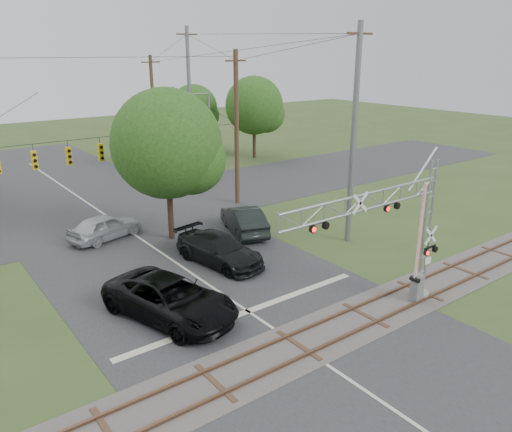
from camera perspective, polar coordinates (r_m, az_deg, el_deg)
ground at (r=19.76m, az=8.91°, el=-17.01°), size 160.00×160.00×0.00m
road_main at (r=26.64m, az=-6.67°, el=-7.02°), size 14.00×90.00×0.02m
road_cross at (r=38.63m, az=-17.26°, el=0.40°), size 90.00×12.00×0.02m
railroad_track at (r=20.92m, az=4.89°, el=-14.53°), size 90.00×3.20×0.17m
crossing_gantry at (r=22.09m, az=15.10°, el=-1.40°), size 9.49×0.86×6.74m
traffic_signal_span at (r=33.97m, az=-14.43°, el=8.07°), size 19.34×0.36×11.50m
pickup_black at (r=22.74m, az=-9.78°, el=-9.30°), size 4.76×7.15×1.82m
car_dark at (r=27.97m, az=-4.22°, el=-3.83°), size 3.30×6.05×1.66m
sedan_silver at (r=32.90m, az=-16.86°, el=-1.18°), size 5.10×3.14×1.62m
suv_dark at (r=32.58m, az=-1.40°, el=-0.43°), size 3.49×5.68×1.77m
streetlight at (r=43.13m, az=-5.48°, el=9.22°), size 2.19×0.23×8.20m
utility_poles at (r=36.86m, az=-14.44°, el=9.80°), size 25.08×28.16×13.45m
treeline at (r=45.19m, az=-20.68°, el=9.63°), size 50.60×30.74×9.41m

